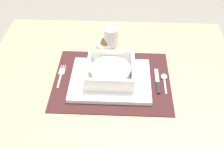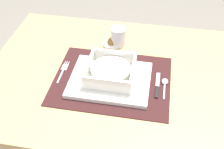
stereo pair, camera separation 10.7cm
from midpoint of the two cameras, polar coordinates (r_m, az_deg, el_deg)
The scene contains 9 objects.
dining_table at distance 1.19m, azimuth 2.68°, elevation -3.36°, with size 1.00×0.76×0.71m.
placemat at distance 1.09m, azimuth 2.81°, elevation -1.25°, with size 0.44×0.35×0.00m, color #381919.
serving_plate at distance 1.08m, azimuth 2.45°, elevation -1.16°, with size 0.30×0.24×0.02m, color white.
porridge_bowl at distance 1.06m, azimuth 2.61°, elevation 0.45°, with size 0.17×0.17×0.06m.
fork at distance 1.13m, azimuth -6.97°, elevation 0.76°, with size 0.02×0.13×0.00m.
spoon at distance 1.09m, azimuth 13.19°, elevation -1.86°, with size 0.02×0.11×0.01m.
butter_knife at distance 1.08m, azimuth 11.78°, elevation -2.49°, with size 0.01×0.14×0.01m.
drinking_glass at distance 1.25m, azimuth 3.71°, elevation 7.27°, with size 0.06×0.06×0.08m.
condiment_saucer at distance 1.26m, azimuth 2.46°, elevation 6.17°, with size 0.08×0.08×0.04m.
Camera 2 is at (0.15, -0.83, 1.45)m, focal length 46.14 mm.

